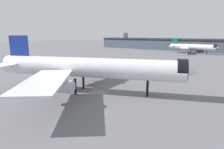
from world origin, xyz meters
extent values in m
plane|color=slate|center=(0.00, 0.00, 0.00)|extent=(900.00, 900.00, 0.00)
cylinder|color=white|center=(-2.74, -1.77, 7.39)|extent=(52.50, 24.66, 5.69)
cone|color=white|center=(22.49, 7.91, 7.39)|extent=(7.84, 7.44, 5.57)
cone|color=white|center=(-27.97, -11.44, 7.39)|extent=(8.84, 7.69, 5.40)
cylinder|color=black|center=(21.43, 7.50, 7.82)|extent=(4.45, 6.28, 5.74)
cube|color=white|center=(-12.00, 10.75, 6.68)|extent=(9.90, 24.74, 0.46)
cylinder|color=#B7BAC1|center=(-9.74, 8.49, 4.81)|extent=(8.18, 5.63, 3.13)
cube|color=white|center=(-1.25, -17.27, 6.68)|extent=(22.02, 24.34, 0.46)
cylinder|color=#B7BAC1|center=(-1.09, -14.08, 4.81)|extent=(8.18, 5.63, 3.13)
cube|color=navy|center=(-23.93, -9.90, 11.94)|extent=(6.26, 2.85, 9.10)
cube|color=white|center=(-27.19, -4.41, 7.96)|extent=(8.03, 10.82, 0.34)
cube|color=white|center=(-22.69, -16.15, 7.96)|extent=(8.03, 10.82, 0.34)
cylinder|color=black|center=(13.41, 4.43, 2.28)|extent=(0.68, 0.68, 4.55)
cylinder|color=black|center=(-6.33, 0.05, 2.28)|extent=(0.68, 0.68, 4.55)
cylinder|color=black|center=(-4.19, -5.52, 2.28)|extent=(0.68, 0.68, 4.55)
cylinder|color=silver|center=(-8.41, 142.67, 6.02)|extent=(39.37, 7.66, 4.63)
cone|color=silver|center=(11.10, 141.15, 6.02)|extent=(5.43, 4.92, 4.54)
cone|color=silver|center=(-27.91, 144.19, 6.02)|extent=(6.34, 4.85, 4.40)
cylinder|color=black|center=(10.17, 141.22, 6.37)|extent=(2.44, 4.82, 4.68)
cube|color=silver|center=(-10.57, 153.99, 5.44)|extent=(12.51, 18.66, 0.37)
cylinder|color=#B7BAC1|center=(-9.80, 151.81, 3.91)|extent=(5.66, 2.97, 2.55)
cube|color=silver|center=(-12.30, 131.82, 5.44)|extent=(10.21, 18.58, 0.37)
cylinder|color=#B7BAC1|center=(-11.20, 133.86, 3.91)|extent=(5.66, 2.97, 2.55)
cube|color=#0F5138|center=(-24.79, 143.95, 9.72)|extent=(4.72, 0.83, 7.41)
cube|color=silver|center=(-25.20, 148.68, 6.48)|extent=(4.06, 7.30, 0.28)
cube|color=silver|center=(-25.93, 139.35, 6.48)|extent=(4.06, 7.30, 0.28)
cylinder|color=black|center=(4.08, 141.70, 1.85)|extent=(0.56, 0.56, 3.70)
cylinder|color=black|center=(-10.17, 145.25, 1.85)|extent=(0.56, 0.56, 3.70)
cylinder|color=black|center=(-10.55, 140.40, 1.85)|extent=(0.56, 0.56, 3.70)
cube|color=#3D4756|center=(-27.34, 174.02, 5.69)|extent=(206.12, 44.18, 11.37)
cube|color=#232628|center=(-27.34, 174.02, 11.97)|extent=(206.36, 46.65, 1.20)
cylinder|color=#939399|center=(-103.86, 181.32, 9.56)|extent=(8.94, 8.94, 19.12)
cube|color=black|center=(-22.47, 26.97, 0.50)|extent=(3.51, 3.22, 0.30)
cube|color=#232833|center=(-21.71, 26.38, 1.25)|extent=(1.99, 2.05, 1.20)
cube|color=#1E2D38|center=(-21.26, 26.03, 1.49)|extent=(0.89, 1.11, 0.60)
cube|color=#232833|center=(-22.93, 27.32, 1.10)|extent=(2.50, 2.44, 0.90)
cylinder|color=black|center=(-21.10, 26.91, 0.35)|extent=(0.72, 0.65, 0.70)
cylinder|color=black|center=(-22.08, 25.65, 0.35)|extent=(0.72, 0.65, 0.70)
cylinder|color=black|center=(-22.87, 28.28, 0.35)|extent=(0.72, 0.65, 0.70)
cylinder|color=black|center=(-23.85, 27.02, 0.35)|extent=(0.72, 0.65, 0.70)
cone|color=#F2600C|center=(-16.67, 32.19, 0.31)|extent=(0.49, 0.49, 0.61)
camera|label=1|loc=(35.53, -43.50, 16.75)|focal=31.56mm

